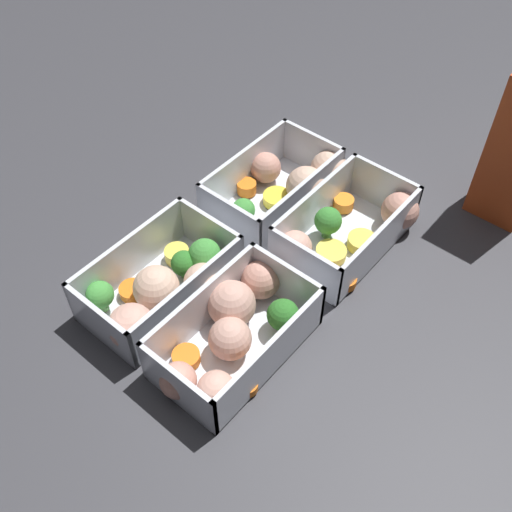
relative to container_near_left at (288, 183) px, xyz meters
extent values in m
plane|color=#38383D|center=(0.12, 0.04, -0.02)|extent=(4.00, 4.00, 0.00)
cube|color=silver|center=(0.02, -0.01, -0.02)|extent=(0.17, 0.10, 0.00)
cube|color=silver|center=(0.02, -0.06, 0.01)|extent=(0.17, 0.01, 0.06)
cube|color=silver|center=(0.02, 0.04, 0.01)|extent=(0.17, 0.01, 0.06)
cube|color=silver|center=(-0.06, -0.01, 0.01)|extent=(0.01, 0.10, 0.06)
cube|color=silver|center=(0.10, -0.01, 0.01)|extent=(0.01, 0.10, 0.06)
cylinder|color=orange|center=(0.03, -0.04, -0.01)|extent=(0.03, 0.03, 0.02)
cylinder|color=#519448|center=(0.08, -0.01, -0.01)|extent=(0.01, 0.01, 0.02)
sphere|color=#42933D|center=(0.08, -0.01, 0.01)|extent=(0.03, 0.03, 0.03)
sphere|color=beige|center=(-0.05, 0.03, 0.00)|extent=(0.07, 0.07, 0.05)
sphere|color=beige|center=(-0.01, 0.02, 0.00)|extent=(0.07, 0.07, 0.05)
cylinder|color=yellow|center=(0.02, 0.00, -0.01)|extent=(0.05, 0.05, 0.01)
sphere|color=tan|center=(-0.01, -0.04, 0.00)|extent=(0.05, 0.05, 0.04)
cube|color=silver|center=(0.21, -0.01, -0.02)|extent=(0.17, 0.10, 0.00)
cube|color=silver|center=(0.21, -0.06, 0.01)|extent=(0.17, 0.01, 0.06)
cube|color=silver|center=(0.21, 0.04, 0.01)|extent=(0.17, 0.01, 0.06)
cube|color=silver|center=(0.13, -0.01, 0.01)|extent=(0.01, 0.10, 0.06)
cube|color=silver|center=(0.29, -0.01, 0.01)|extent=(0.01, 0.10, 0.06)
sphere|color=beige|center=(0.22, 0.00, 0.00)|extent=(0.07, 0.07, 0.05)
cylinder|color=orange|center=(0.23, -0.03, -0.02)|extent=(0.04, 0.04, 0.01)
cylinder|color=#407A37|center=(0.18, -0.01, -0.02)|extent=(0.01, 0.01, 0.01)
sphere|color=#2D7228|center=(0.18, -0.01, 0.00)|extent=(0.03, 0.03, 0.03)
sphere|color=#D19E8C|center=(0.27, 0.01, 0.00)|extent=(0.05, 0.05, 0.05)
cylinder|color=#DBC647|center=(0.17, -0.03, -0.01)|extent=(0.04, 0.04, 0.01)
cylinder|color=#519448|center=(0.16, 0.01, -0.01)|extent=(0.01, 0.01, 0.01)
sphere|color=#42933D|center=(0.16, 0.01, 0.01)|extent=(0.04, 0.04, 0.04)
cylinder|color=#519448|center=(0.27, -0.04, -0.01)|extent=(0.01, 0.01, 0.01)
sphere|color=#42933D|center=(0.27, -0.04, 0.00)|extent=(0.03, 0.03, 0.03)
sphere|color=beige|center=(0.18, 0.03, 0.00)|extent=(0.06, 0.06, 0.04)
cube|color=silver|center=(0.02, 0.10, -0.02)|extent=(0.17, 0.10, 0.00)
cube|color=silver|center=(0.02, 0.05, 0.01)|extent=(0.17, 0.01, 0.06)
cube|color=silver|center=(0.02, 0.15, 0.01)|extent=(0.17, 0.01, 0.06)
cube|color=silver|center=(-0.06, 0.10, 0.01)|extent=(0.01, 0.10, 0.06)
cube|color=silver|center=(0.10, 0.10, 0.01)|extent=(0.01, 0.10, 0.06)
cylinder|color=#DBC647|center=(0.05, 0.10, -0.01)|extent=(0.04, 0.04, 0.01)
sphere|color=#D19E8C|center=(0.08, 0.07, 0.00)|extent=(0.04, 0.04, 0.04)
sphere|color=tan|center=(-0.05, 0.13, 0.00)|extent=(0.05, 0.05, 0.05)
cylinder|color=#49883F|center=(0.03, 0.08, -0.01)|extent=(0.01, 0.01, 0.01)
sphere|color=#388433|center=(0.03, 0.08, 0.00)|extent=(0.03, 0.03, 0.03)
cylinder|color=orange|center=(0.07, 0.14, -0.01)|extent=(0.03, 0.03, 0.01)
cylinder|color=orange|center=(-0.03, 0.07, -0.01)|extent=(0.03, 0.03, 0.01)
cylinder|color=#DBC647|center=(0.01, 0.12, -0.01)|extent=(0.04, 0.04, 0.01)
cube|color=silver|center=(0.21, 0.10, -0.02)|extent=(0.17, 0.10, 0.00)
cube|color=silver|center=(0.21, 0.05, 0.01)|extent=(0.17, 0.01, 0.06)
cube|color=silver|center=(0.21, 0.15, 0.01)|extent=(0.17, 0.01, 0.06)
cube|color=silver|center=(0.13, 0.10, 0.01)|extent=(0.01, 0.10, 0.06)
cube|color=silver|center=(0.29, 0.10, 0.01)|extent=(0.01, 0.10, 0.06)
sphere|color=#D19E8C|center=(0.27, 0.12, 0.00)|extent=(0.05, 0.05, 0.04)
cylinder|color=orange|center=(0.24, 0.14, -0.02)|extent=(0.03, 0.03, 0.01)
cylinder|color=#407A37|center=(0.16, 0.12, -0.02)|extent=(0.01, 0.01, 0.01)
sphere|color=#2D7228|center=(0.16, 0.12, 0.00)|extent=(0.03, 0.03, 0.03)
sphere|color=#D19E8C|center=(0.22, 0.10, 0.00)|extent=(0.05, 0.05, 0.04)
sphere|color=#D19E8C|center=(0.19, 0.07, 0.00)|extent=(0.05, 0.05, 0.05)
cylinder|color=orange|center=(0.26, 0.07, -0.02)|extent=(0.04, 0.04, 0.01)
sphere|color=tan|center=(0.14, 0.07, 0.00)|extent=(0.05, 0.05, 0.04)
sphere|color=tan|center=(0.28, 0.09, 0.00)|extent=(0.04, 0.04, 0.04)
cylinder|color=orange|center=(0.22, 0.14, -0.01)|extent=(0.03, 0.03, 0.01)
camera|label=1|loc=(0.46, 0.33, 0.50)|focal=42.00mm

